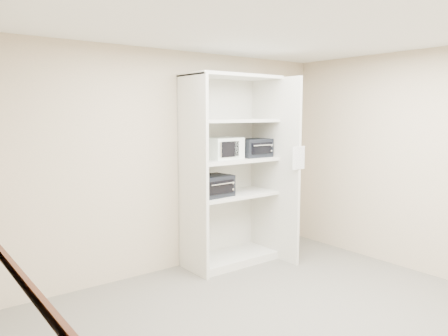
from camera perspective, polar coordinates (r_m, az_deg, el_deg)
floor at (r=4.33m, az=8.99°, el=-19.62°), size 4.50×4.00×0.01m
ceiling at (r=3.94m, az=9.80°, el=18.14°), size 4.50×4.00×0.01m
wall_back at (r=5.46m, az=-6.10°, el=0.89°), size 4.50×0.02×2.70m
wall_left at (r=2.76m, az=-24.70°, el=-5.90°), size 0.02×4.00×2.70m
wall_right at (r=5.75m, az=24.92°, el=0.58°), size 0.02×4.00×2.70m
shelving_unit at (r=5.63m, az=1.32°, el=-1.13°), size 1.24×0.92×2.42m
microwave at (r=5.53m, az=-0.15°, el=2.61°), size 0.46×0.36×0.27m
toaster_oven_upper at (r=5.77m, az=3.91°, el=2.65°), size 0.42×0.32×0.24m
toaster_oven_lower at (r=5.40m, az=-1.59°, el=-2.34°), size 0.50×0.39×0.26m
paper_sign at (r=5.50m, az=9.73°, el=1.31°), size 0.22×0.02×0.28m
chair_rail at (r=2.90m, az=-23.78°, el=-14.57°), size 0.04×3.98×0.08m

